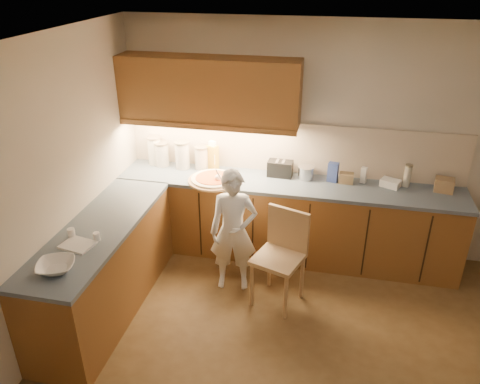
{
  "coord_description": "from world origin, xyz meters",
  "views": [
    {
      "loc": [
        0.09,
        -2.91,
        3.11
      ],
      "look_at": [
        -0.8,
        1.2,
        1.0
      ],
      "focal_mm": 35.0,
      "sensor_mm": 36.0,
      "label": 1
    }
  ],
  "objects_px": {
    "child": "(234,231)",
    "oil_jug": "(213,156)",
    "wooden_chair": "(282,251)",
    "pizza_on_board": "(213,179)",
    "toaster": "(280,169)"
  },
  "relations": [
    {
      "from": "wooden_chair",
      "to": "oil_jug",
      "type": "bearing_deg",
      "value": 153.19
    },
    {
      "from": "oil_jug",
      "to": "toaster",
      "type": "height_order",
      "value": "oil_jug"
    },
    {
      "from": "pizza_on_board",
      "to": "oil_jug",
      "type": "distance_m",
      "value": 0.36
    },
    {
      "from": "wooden_chair",
      "to": "toaster",
      "type": "distance_m",
      "value": 1.06
    },
    {
      "from": "pizza_on_board",
      "to": "toaster",
      "type": "distance_m",
      "value": 0.76
    },
    {
      "from": "wooden_chair",
      "to": "toaster",
      "type": "xyz_separation_m",
      "value": [
        -0.17,
        0.95,
        0.45
      ]
    },
    {
      "from": "pizza_on_board",
      "to": "toaster",
      "type": "xyz_separation_m",
      "value": [
        0.69,
        0.3,
        0.06
      ]
    },
    {
      "from": "wooden_chair",
      "to": "child",
      "type": "bearing_deg",
      "value": -172.39
    },
    {
      "from": "wooden_chair",
      "to": "oil_jug",
      "type": "xyz_separation_m",
      "value": [
        -0.95,
        0.97,
        0.52
      ]
    },
    {
      "from": "child",
      "to": "oil_jug",
      "type": "relative_size",
      "value": 3.82
    },
    {
      "from": "wooden_chair",
      "to": "oil_jug",
      "type": "relative_size",
      "value": 2.82
    },
    {
      "from": "pizza_on_board",
      "to": "child",
      "type": "xyz_separation_m",
      "value": [
        0.35,
        -0.55,
        -0.29
      ]
    },
    {
      "from": "toaster",
      "to": "pizza_on_board",
      "type": "bearing_deg",
      "value": -153.9
    },
    {
      "from": "pizza_on_board",
      "to": "oil_jug",
      "type": "xyz_separation_m",
      "value": [
        -0.09,
        0.33,
        0.13
      ]
    },
    {
      "from": "child",
      "to": "oil_jug",
      "type": "bearing_deg",
      "value": 106.92
    }
  ]
}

